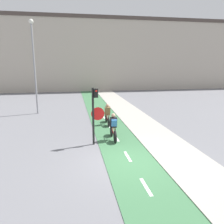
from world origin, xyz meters
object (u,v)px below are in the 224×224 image
Objects in this scene: cyclist_far at (107,115)px; cyclist_near at (113,127)px; street_lamp_far at (34,58)px; traffic_light_pole at (95,110)px.

cyclist_near is at bearing -93.00° from cyclist_far.
cyclist_far is (5.19, -4.35, -3.82)m from street_lamp_far.
cyclist_far is at bearing 87.00° from cyclist_near.
street_lamp_far is 4.22× the size of cyclist_near.
traffic_light_pole is 0.40× the size of street_lamp_far.
traffic_light_pole is 9.26m from street_lamp_far.
traffic_light_pole is 3.95m from cyclist_far.
cyclist_near is (1.05, 0.51, -1.12)m from traffic_light_pole.
cyclist_far is (1.21, 3.57, -1.17)m from traffic_light_pole.
street_lamp_far is 9.72m from cyclist_near.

